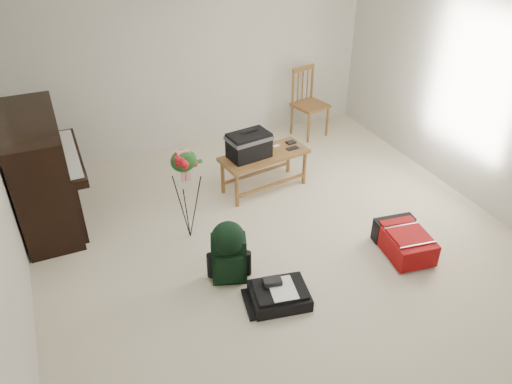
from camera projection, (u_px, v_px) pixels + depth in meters
name	position (u px, v px, depth m)	size (l,w,h in m)	color
floor	(285.00, 250.00, 5.30)	(5.00, 5.50, 0.01)	beige
ceiling	(295.00, 4.00, 3.95)	(5.00, 5.50, 0.01)	white
wall_back	(196.00, 59.00, 6.74)	(5.00, 0.04, 2.50)	beige
wall_right	(492.00, 102.00, 5.47)	(0.04, 5.50, 2.50)	beige
piano	(43.00, 173.00, 5.46)	(0.71, 1.50, 1.25)	black
bench	(253.00, 147.00, 5.98)	(1.15, 0.59, 0.84)	brown
dining_chair	(309.00, 103.00, 7.39)	(0.53, 0.53, 1.02)	brown
red_suitcase	(402.00, 239.00, 5.22)	(0.51, 0.69, 0.27)	#A31007
black_duffel	(279.00, 294.00, 4.63)	(0.60, 0.51, 0.22)	black
green_backpack	(229.00, 250.00, 4.73)	(0.38, 0.35, 0.66)	black
flower_stand	(187.00, 195.00, 5.21)	(0.38, 0.38, 1.10)	black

